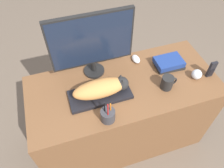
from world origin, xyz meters
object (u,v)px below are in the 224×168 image
object	(u,v)px
coffee_mug	(168,83)
baseball	(197,74)
book_stack	(169,63)
cat	(103,88)
phone	(212,69)
keyboard	(100,95)
computer_mouse	(136,59)
pen_cup	(108,115)
monitor	(92,42)

from	to	relation	value
coffee_mug	baseball	bearing A→B (deg)	3.25
baseball	book_stack	bearing A→B (deg)	128.60
cat	phone	size ratio (longest dim) A/B	2.80
keyboard	computer_mouse	world-z (taller)	computer_mouse
computer_mouse	keyboard	bearing A→B (deg)	-145.86
phone	baseball	bearing A→B (deg)	172.54
keyboard	coffee_mug	xyz separation A→B (m)	(0.47, -0.07, 0.04)
baseball	computer_mouse	bearing A→B (deg)	138.86
keyboard	pen_cup	bearing A→B (deg)	-91.12
monitor	phone	distance (m)	0.88
computer_mouse	phone	xyz separation A→B (m)	(0.45, -0.32, 0.05)
cat	baseball	xyz separation A→B (m)	(0.69, -0.06, -0.04)
pen_cup	computer_mouse	bearing A→B (deg)	50.05
coffee_mug	phone	world-z (taller)	phone
coffee_mug	keyboard	bearing A→B (deg)	171.37
phone	book_stack	bearing A→B (deg)	142.56
monitor	keyboard	bearing A→B (deg)	-95.16
keyboard	baseball	xyz separation A→B (m)	(0.71, -0.06, 0.02)
monitor	phone	bearing A→B (deg)	-20.94
coffee_mug	phone	size ratio (longest dim) A/B	0.86
baseball	book_stack	world-z (taller)	baseball
monitor	book_stack	xyz separation A→B (m)	(0.56, -0.12, -0.25)
keyboard	baseball	world-z (taller)	baseball
keyboard	cat	world-z (taller)	cat
pen_cup	coffee_mug	bearing A→B (deg)	14.44
keyboard	book_stack	xyz separation A→B (m)	(0.58, 0.11, 0.02)
cat	phone	xyz separation A→B (m)	(0.80, -0.07, -0.01)
coffee_mug	monitor	bearing A→B (deg)	145.71
keyboard	monitor	world-z (taller)	monitor
baseball	phone	size ratio (longest dim) A/B	0.54
monitor	pen_cup	size ratio (longest dim) A/B	3.02
phone	cat	bearing A→B (deg)	174.91
computer_mouse	pen_cup	distance (m)	0.58
monitor	baseball	world-z (taller)	monitor
monitor	coffee_mug	size ratio (longest dim) A/B	4.85
computer_mouse	baseball	size ratio (longest dim) A/B	1.29
baseball	phone	xyz separation A→B (m)	(0.10, -0.01, 0.03)
coffee_mug	cat	bearing A→B (deg)	170.94
cat	baseball	bearing A→B (deg)	-4.73
cat	pen_cup	world-z (taller)	pen_cup
computer_mouse	pen_cup	size ratio (longest dim) A/B	0.50
coffee_mug	book_stack	bearing A→B (deg)	59.04
monitor	book_stack	size ratio (longest dim) A/B	2.61
cat	computer_mouse	distance (m)	0.43
computer_mouse	baseball	xyz separation A→B (m)	(0.35, -0.30, 0.02)
keyboard	pen_cup	world-z (taller)	pen_cup
pen_cup	baseball	xyz separation A→B (m)	(0.72, 0.14, -0.01)
keyboard	coffee_mug	size ratio (longest dim) A/B	3.59
keyboard	phone	xyz separation A→B (m)	(0.82, -0.07, 0.06)
pen_cup	book_stack	world-z (taller)	pen_cup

